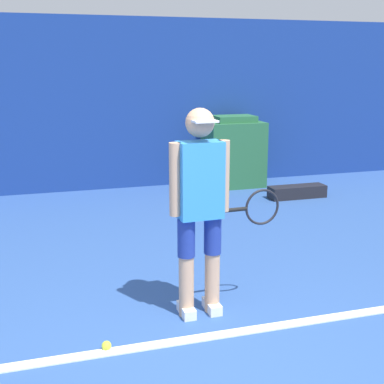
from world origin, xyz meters
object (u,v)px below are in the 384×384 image
(tennis_player, at_px, (201,203))
(equipment_bag, at_px, (297,192))
(tennis_ball, at_px, (106,346))
(covered_chair, at_px, (234,153))

(tennis_player, distance_m, equipment_bag, 4.19)
(tennis_ball, height_order, covered_chair, covered_chair)
(tennis_ball, relative_size, equipment_bag, 0.08)
(covered_chair, bearing_deg, tennis_player, -114.64)
(tennis_player, xyz_separation_m, tennis_ball, (-0.81, -0.36, -0.88))
(tennis_ball, xyz_separation_m, equipment_bag, (3.38, 3.57, 0.06))
(covered_chair, relative_size, equipment_bag, 1.32)
(tennis_ball, bearing_deg, covered_chair, 59.08)
(tennis_player, bearing_deg, covered_chair, 63.04)
(covered_chair, distance_m, equipment_bag, 1.30)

